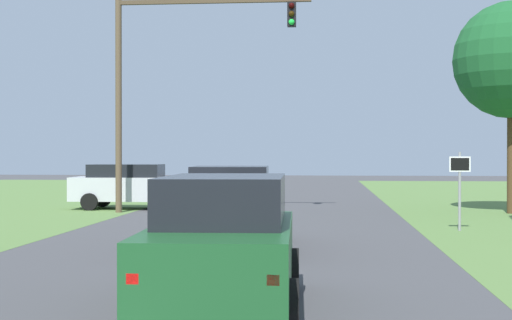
% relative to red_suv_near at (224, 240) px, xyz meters
% --- Properties ---
extents(ground_plane, '(120.00, 120.00, 0.00)m').
position_rel_red_suv_near_xyz_m(ground_plane, '(-0.90, 6.79, -1.00)').
color(ground_plane, '#424244').
extents(red_suv_near, '(2.26, 4.80, 1.91)m').
position_rel_red_suv_near_xyz_m(red_suv_near, '(0.00, 0.00, 0.00)').
color(red_suv_near, '#194C23').
rests_on(red_suv_near, ground_plane).
extents(pickup_truck_lead, '(2.38, 5.16, 1.94)m').
position_rel_red_suv_near_xyz_m(pickup_truck_lead, '(-0.76, 6.89, 0.00)').
color(pickup_truck_lead, '#4C515B').
rests_on(pickup_truck_lead, ground_plane).
extents(traffic_light, '(7.39, 0.40, 8.52)m').
position_rel_red_suv_near_xyz_m(traffic_light, '(-4.58, 17.47, 4.57)').
color(traffic_light, brown).
rests_on(traffic_light, ground_plane).
extents(keep_moving_sign, '(0.60, 0.09, 2.28)m').
position_rel_red_suv_near_xyz_m(keep_moving_sign, '(5.29, 11.67, 0.46)').
color(keep_moving_sign, gray).
rests_on(keep_moving_sign, ground_plane).
extents(oak_tree_right, '(4.35, 4.35, 7.88)m').
position_rel_red_suv_near_xyz_m(oak_tree_right, '(8.33, 18.30, 4.68)').
color(oak_tree_right, '#4C351E').
rests_on(oak_tree_right, ground_plane).
extents(crossing_suv_far, '(4.80, 2.27, 1.80)m').
position_rel_red_suv_near_xyz_m(crossing_suv_far, '(-6.39, 19.36, -0.05)').
color(crossing_suv_far, silver).
rests_on(crossing_suv_far, ground_plane).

